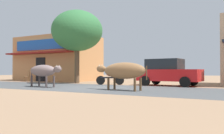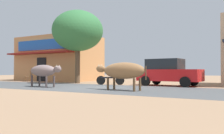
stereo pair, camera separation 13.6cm
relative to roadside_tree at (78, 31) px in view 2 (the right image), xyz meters
name	(u,v)px [view 2 (the right image)]	position (x,y,z in m)	size (l,w,h in m)	color
ground	(95,88)	(3.69, -3.27, -3.87)	(80.00, 80.00, 0.00)	#9D795A
asphalt_road	(95,88)	(3.69, -3.27, -3.87)	(72.00, 5.43, 0.00)	#4E5052
storefront_left_cafe	(59,59)	(-4.92, 3.47, -1.79)	(7.57, 5.39, 4.15)	tan
roadside_tree	(78,31)	(0.00, 0.00, 0.00)	(3.76, 3.76, 5.39)	brown
parked_hatchback_car	(168,72)	(6.67, 0.36, -3.03)	(3.88, 2.08, 1.64)	red
parked_motorcycle	(111,78)	(3.12, -0.51, -3.41)	(1.73, 0.77, 1.04)	black
cow_near_brown	(44,71)	(0.80, -4.16, -2.96)	(2.70, 1.04, 1.25)	slate
cow_far_dark	(123,71)	(5.75, -4.02, -2.96)	(2.85, 1.01, 1.31)	olive
cafe_chair_near_tree	(28,76)	(-5.52, 0.26, -3.36)	(0.62, 0.62, 0.92)	brown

